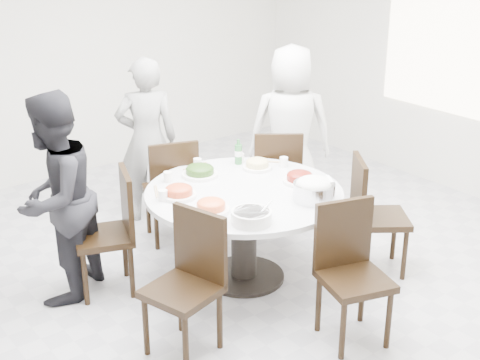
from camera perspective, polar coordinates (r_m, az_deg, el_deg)
floor at (r=5.34m, az=-0.76°, el=-8.54°), size 6.00×6.00×0.01m
wall_back at (r=7.36m, az=-15.30°, el=10.83°), size 6.00×0.01×2.80m
wall_right at (r=6.97m, az=19.59°, el=9.79°), size 0.01×6.00×2.80m
window at (r=6.93m, az=19.60°, el=10.58°), size 0.04×2.20×1.40m
dining_table at (r=5.20m, az=0.34°, el=-4.73°), size 1.50×1.50×0.75m
chair_ne at (r=6.05m, az=3.09°, el=0.20°), size 0.59×0.59×0.95m
chair_n at (r=5.83m, az=-5.99°, el=-0.73°), size 0.53×0.53×0.95m
chair_nw at (r=5.09m, az=-11.59°, el=-4.52°), size 0.54×0.54×0.95m
chair_sw at (r=4.32m, az=-5.00°, el=-9.16°), size 0.52×0.52×0.95m
chair_s at (r=4.48m, az=9.81°, el=-8.18°), size 0.52×0.52×0.95m
chair_se at (r=5.40m, az=11.91°, el=-3.00°), size 0.59×0.59×0.95m
diner_right at (r=6.31m, az=4.32°, el=4.26°), size 0.94×0.88×1.61m
diner_middle at (r=6.18m, az=-7.94°, el=3.37°), size 0.66×0.57×1.54m
diner_left at (r=4.98m, az=-15.52°, el=-1.56°), size 0.97×0.93×1.57m
dish_greens at (r=5.32m, az=-3.44°, el=0.71°), size 0.29×0.29×0.07m
dish_pale at (r=5.46m, az=1.49°, el=1.27°), size 0.24×0.24×0.06m
dish_orange at (r=4.93m, az=-5.23°, el=-1.07°), size 0.26×0.26×0.07m
dish_redbrown at (r=5.20m, az=5.11°, el=0.11°), size 0.26×0.26×0.06m
dish_tofu at (r=4.68m, az=-2.48°, el=-2.34°), size 0.26×0.26×0.07m
rice_bowl at (r=4.88m, az=6.33°, el=-1.00°), size 0.31×0.31×0.13m
soup_bowl at (r=4.50m, az=0.98°, el=-3.16°), size 0.28×0.28×0.09m
beverage_bottle at (r=5.55m, az=-0.14°, el=2.44°), size 0.06×0.06×0.21m
tea_cups at (r=5.52m, az=-3.59°, el=1.52°), size 0.07×0.07×0.08m
chopsticks at (r=5.51m, az=-3.83°, el=1.12°), size 0.24×0.04×0.01m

